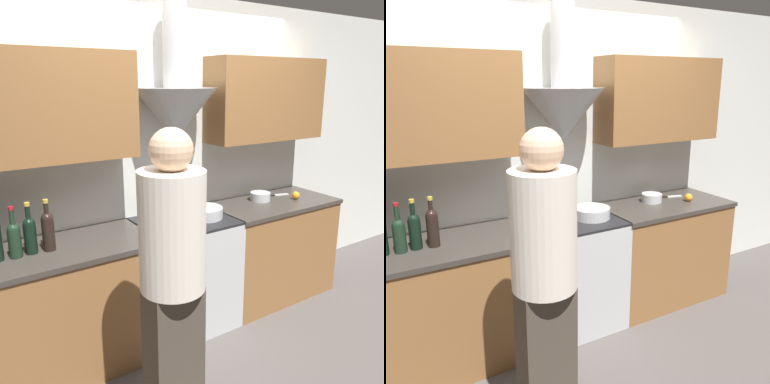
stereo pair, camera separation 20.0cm
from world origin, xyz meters
The scene contains 14 objects.
ground_plane centered at (0.00, 0.00, 0.00)m, with size 12.00×12.00×0.00m, color #4C4744.
wall_back centered at (-0.07, 0.61, 1.48)m, with size 8.40×0.63×2.60m.
counter_left centered at (-1.14, 0.35, 0.46)m, with size 1.56×0.62×0.91m.
counter_right centered at (0.94, 0.35, 0.46)m, with size 1.17×0.62×0.91m.
stove_range centered at (0.00, 0.35, 0.46)m, with size 0.74×0.60×0.91m.
wine_bottle_6 centered at (-1.24, 0.34, 1.04)m, with size 0.08×0.08×0.33m.
wine_bottle_7 centered at (-1.14, 0.35, 1.04)m, with size 0.08×0.08×0.33m.
wine_bottle_8 centered at (-1.04, 0.34, 1.05)m, with size 0.08×0.08×0.34m.
stock_pot centered at (-0.17, 0.35, 0.97)m, with size 0.22×0.22×0.13m.
mixing_bowl centered at (0.17, 0.32, 0.95)m, with size 0.29×0.29×0.09m.
orange_fruit centered at (1.17, 0.28, 0.94)m, with size 0.07×0.07×0.07m.
saucepan centered at (0.87, 0.43, 0.95)m, with size 0.18×0.18×0.08m.
chefs_knife centered at (1.12, 0.47, 0.91)m, with size 0.23×0.09×0.01m.
person_foreground_left centered at (-0.66, -0.58, 0.97)m, with size 0.33×0.33×1.75m.
Camera 1 is at (-1.61, -2.18, 1.95)m, focal length 38.00 mm.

